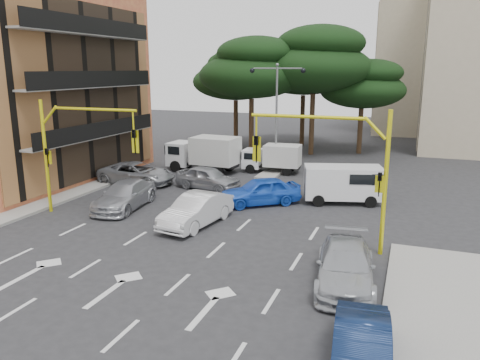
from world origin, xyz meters
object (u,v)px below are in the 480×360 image
object	(u,v)px
car_white_hatch	(196,210)
car_blue_compact	(260,191)
signal_mast_right	(341,160)
box_truck_b	(272,159)
car_silver_parked	(345,266)
street_lamp_center	(277,98)
box_truck_a	(204,154)
car_silver_cross_a	(137,173)
car_navy_parked	(361,350)
car_silver_cross_b	(208,178)
van_white	(343,184)
signal_mast_left	(72,142)
car_silver_wagon	(125,195)

from	to	relation	value
car_white_hatch	car_blue_compact	distance (m)	4.92
signal_mast_right	box_truck_b	distance (m)	15.44
signal_mast_right	car_silver_parked	bearing A→B (deg)	-76.73
car_white_hatch	box_truck_b	size ratio (longest dim) A/B	1.09
box_truck_b	car_blue_compact	bearing A→B (deg)	-171.39
signal_mast_right	street_lamp_center	world-z (taller)	street_lamp_center
car_silver_parked	box_truck_a	xyz separation A→B (m)	(-12.59, 15.38, 0.62)
box_truck_a	box_truck_b	distance (m)	5.10
car_blue_compact	car_silver_parked	size ratio (longest dim) A/B	0.92
car_silver_cross_a	box_truck_a	distance (m)	5.68
car_white_hatch	car_navy_parked	size ratio (longest dim) A/B	1.15
street_lamp_center	car_navy_parked	distance (m)	24.47
car_navy_parked	car_silver_cross_b	bearing A→B (deg)	119.75
signal_mast_right	car_silver_cross_a	size ratio (longest dim) A/B	1.15
street_lamp_center	car_silver_cross_a	distance (m)	11.37
street_lamp_center	box_truck_b	xyz separation A→B (m)	(-0.12, -0.50, -4.37)
box_truck_b	car_silver_cross_a	bearing A→B (deg)	127.52
car_blue_compact	box_truck_b	size ratio (longest dim) A/B	1.06
van_white	box_truck_a	xyz separation A→B (m)	(-10.94, 4.75, 0.26)
car_white_hatch	car_navy_parked	distance (m)	12.68
signal_mast_left	car_silver_parked	size ratio (longest dim) A/B	1.22
car_silver_cross_b	van_white	bearing A→B (deg)	-80.83
car_navy_parked	van_white	distance (m)	15.86
car_silver_cross_a	signal_mast_left	bearing A→B (deg)	-172.28
signal_mast_right	car_navy_parked	xyz separation A→B (m)	(1.90, -8.36, -3.22)
car_silver_cross_b	car_silver_cross_a	bearing A→B (deg)	104.52
car_silver_wagon	car_silver_cross_b	xyz separation A→B (m)	(2.60, 5.42, 0.01)
car_silver_cross_a	box_truck_a	size ratio (longest dim) A/B	0.96
signal_mast_right	car_white_hatch	bearing A→B (deg)	174.45
street_lamp_center	car_navy_parked	world-z (taller)	street_lamp_center
van_white	box_truck_b	bearing A→B (deg)	-152.23
signal_mast_right	signal_mast_left	world-z (taller)	same
car_silver_cross_b	car_navy_parked	distance (m)	19.38
car_blue_compact	car_navy_parked	distance (m)	15.33
signal_mast_left	box_truck_a	distance (m)	12.41
car_blue_compact	car_silver_cross_a	bearing A→B (deg)	-138.13
car_navy_parked	car_silver_parked	size ratio (longest dim) A/B	0.82
street_lamp_center	car_silver_cross_a	world-z (taller)	street_lamp_center
car_silver_parked	signal_mast_right	bearing A→B (deg)	95.42
box_truck_a	box_truck_b	xyz separation A→B (m)	(4.86, 1.50, -0.28)
car_silver_wagon	car_silver_parked	distance (m)	13.85
signal_mast_right	signal_mast_left	bearing A→B (deg)	180.00
car_silver_cross_a	car_silver_cross_b	world-z (taller)	car_silver_cross_b
signal_mast_right	car_silver_wagon	xyz separation A→B (m)	(-11.98, 1.97, -3.16)
street_lamp_center	car_silver_wagon	world-z (taller)	street_lamp_center
car_navy_parked	box_truck_b	world-z (taller)	box_truck_b
car_silver_cross_a	van_white	size ratio (longest dim) A/B	1.20
car_silver_cross_b	car_silver_parked	size ratio (longest dim) A/B	0.87
car_silver_cross_a	car_navy_parked	bearing A→B (deg)	-132.19
car_navy_parked	box_truck_a	xyz separation A→B (m)	(-13.69, 20.36, 0.67)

